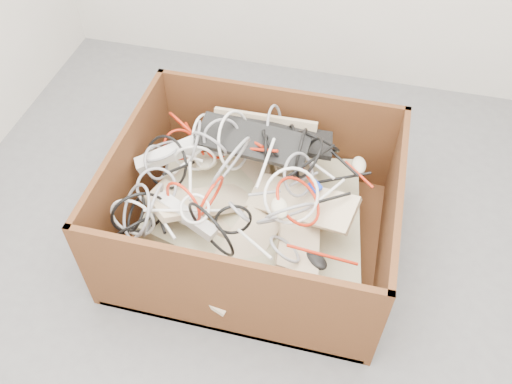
% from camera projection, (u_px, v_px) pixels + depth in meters
% --- Properties ---
extents(ground, '(3.00, 3.00, 0.00)m').
position_uv_depth(ground, '(257.00, 281.00, 2.25)').
color(ground, '#545356').
rests_on(ground, ground).
extents(room_shell, '(3.04, 3.04, 2.50)m').
position_uv_depth(room_shell, '(258.00, 6.00, 1.32)').
color(room_shell, beige).
rests_on(room_shell, ground).
extents(cardboard_box, '(1.11, 0.93, 0.50)m').
position_uv_depth(cardboard_box, '(251.00, 221.00, 2.30)').
color(cardboard_box, '#402710').
rests_on(cardboard_box, ground).
extents(keyboard_pile, '(0.86, 0.90, 0.35)m').
position_uv_depth(keyboard_pile, '(256.00, 187.00, 2.22)').
color(keyboard_pile, '#C7AE8C').
rests_on(keyboard_pile, cardboard_box).
extents(mice_scatter, '(0.72, 0.57, 0.22)m').
position_uv_depth(mice_scatter, '(262.00, 190.00, 2.12)').
color(mice_scatter, '#C0B99B').
rests_on(mice_scatter, keyboard_pile).
extents(power_strip_left, '(0.31, 0.22, 0.13)m').
position_uv_depth(power_strip_left, '(174.00, 152.00, 2.23)').
color(power_strip_left, silver).
rests_on(power_strip_left, keyboard_pile).
extents(power_strip_right, '(0.27, 0.14, 0.09)m').
position_uv_depth(power_strip_right, '(186.00, 216.00, 2.04)').
color(power_strip_right, silver).
rests_on(power_strip_right, keyboard_pile).
extents(vga_plug, '(0.06, 0.06, 0.03)m').
position_uv_depth(vga_plug, '(315.00, 187.00, 2.10)').
color(vga_plug, '#0D2ECF').
rests_on(vga_plug, keyboard_pile).
extents(cable_tangle, '(0.99, 0.80, 0.45)m').
position_uv_depth(cable_tangle, '(220.00, 174.00, 2.12)').
color(cable_tangle, gray).
rests_on(cable_tangle, keyboard_pile).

